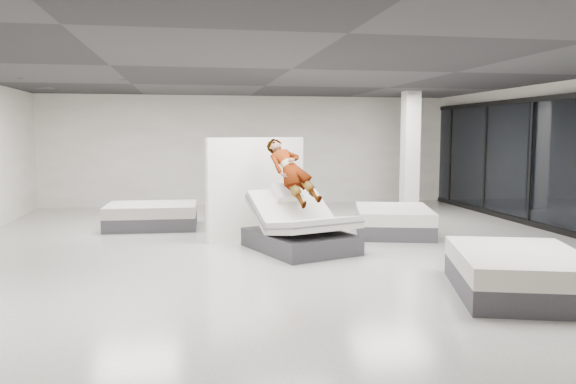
% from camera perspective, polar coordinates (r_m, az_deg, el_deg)
% --- Properties ---
extents(room, '(14.00, 14.04, 3.20)m').
position_cam_1_polar(room, '(9.77, 0.38, 3.02)').
color(room, beige).
rests_on(room, ground).
extents(hero_bed, '(2.02, 2.31, 1.17)m').
position_cam_1_polar(hero_bed, '(10.12, 1.26, -3.93)').
color(hero_bed, '#3B3A40').
rests_on(hero_bed, floor).
extents(person, '(1.05, 1.55, 1.43)m').
position_cam_1_polar(person, '(10.28, 0.35, 0.90)').
color(person, slate).
rests_on(person, hero_bed).
extents(remote, '(0.10, 0.15, 0.08)m').
position_cam_1_polar(remote, '(10.12, 2.43, -0.25)').
color(remote, black).
rests_on(remote, person).
extents(divider_panel, '(2.06, 1.02, 2.02)m').
position_cam_1_polar(divider_panel, '(11.27, -3.18, 0.40)').
color(divider_panel, white).
rests_on(divider_panel, floor).
extents(flat_bed_right_far, '(1.95, 2.31, 0.55)m').
position_cam_1_polar(flat_bed_right_far, '(12.00, 10.64, -2.89)').
color(flat_bed_right_far, '#3B3A40').
rests_on(flat_bed_right_far, floor).
extents(flat_bed_right_near, '(2.10, 2.44, 0.57)m').
position_cam_1_polar(flat_bed_right_near, '(7.99, 22.38, -7.63)').
color(flat_bed_right_near, '#3B3A40').
rests_on(flat_bed_right_near, floor).
extents(flat_bed_left_far, '(2.00, 1.53, 0.54)m').
position_cam_1_polar(flat_bed_left_far, '(12.90, -13.66, -2.37)').
color(flat_bed_left_far, '#3B3A40').
rests_on(flat_bed_left_far, floor).
extents(column, '(0.40, 0.40, 3.20)m').
position_cam_1_polar(column, '(15.23, 12.29, 3.95)').
color(column, white).
rests_on(column, floor).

